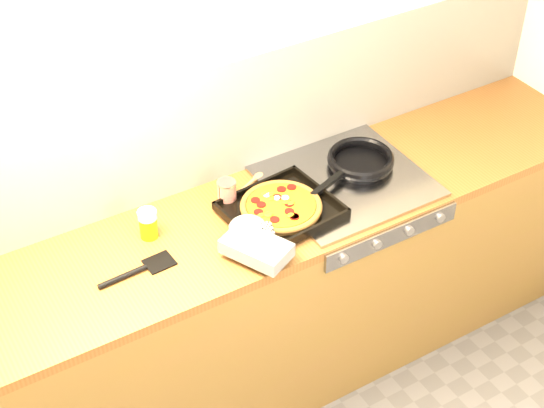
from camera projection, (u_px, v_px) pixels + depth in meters
room_shell at (207, 127)px, 3.13m from camera, size 3.20×3.20×3.20m
counter_run at (248, 305)px, 3.38m from camera, size 3.20×0.62×0.90m
stovetop at (346, 181)px, 3.27m from camera, size 0.60×0.56×0.02m
pizza_on_tray at (273, 217)px, 3.04m from camera, size 0.52×0.49×0.07m
frying_pan at (360, 161)px, 3.32m from camera, size 0.47×0.34×0.04m
tomato_can at (227, 193)px, 3.14m from camera, size 0.09×0.09×0.10m
juice_glass at (148, 224)px, 2.99m from camera, size 0.08×0.08×0.12m
wooden_spoon at (245, 188)px, 3.23m from camera, size 0.28×0.15×0.02m
black_spatula at (138, 271)px, 2.87m from camera, size 0.28×0.09×0.02m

